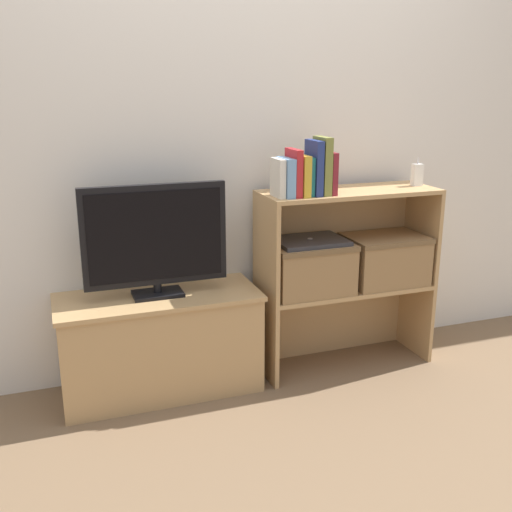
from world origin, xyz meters
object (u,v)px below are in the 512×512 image
storage_basket_left (309,265)px  storage_basket_right (384,257)px  tv_stand (160,343)px  book_ivory (278,178)px  book_teal (307,176)px  baby_monitor (417,175)px  book_crimson (294,173)px  book_skyblue (286,177)px  book_navy (314,168)px  laptop (310,241)px  tv (155,238)px  book_mustard (301,175)px  book_olive (322,166)px  book_maroon (329,173)px

storage_basket_left → storage_basket_right: (0.41, 0.00, 0.00)m
tv_stand → storage_basket_left: size_ratio=2.33×
book_ivory → storage_basket_right: bearing=3.8°
book_teal → baby_monitor: 0.62m
book_teal → book_crimson: bearing=180.0°
book_skyblue → book_navy: book_navy is taller
baby_monitor → laptop: (-0.58, -0.01, -0.28)m
tv → book_ivory: size_ratio=3.71×
book_mustard → book_teal: 0.03m
tv → book_skyblue: 0.63m
book_teal → tv: bearing=173.7°
book_skyblue → storage_basket_right: size_ratio=0.44×
book_mustard → tv: bearing=173.4°
book_teal → book_olive: bearing=0.0°
book_ivory → book_teal: 0.14m
tv_stand → laptop: (0.72, -0.04, 0.43)m
book_crimson → baby_monitor: size_ratio=1.53×
tv → book_olive: 0.81m
book_navy → tv_stand: bearing=173.8°
tv_stand → book_maroon: size_ratio=4.76×
book_crimson → book_navy: 0.10m
book_skyblue → book_olive: 0.18m
book_crimson → storage_basket_right: 0.69m
tv_stand → tv: bearing=-90.0°
book_teal → book_maroon: size_ratio=0.91×
book_skyblue → book_teal: (0.10, 0.00, 0.00)m
tv_stand → book_mustard: bearing=-6.8°
storage_basket_left → baby_monitor: bearing=1.5°
baby_monitor → storage_basket_left: (-0.58, -0.02, -0.40)m
book_teal → book_maroon: 0.11m
tv → book_crimson: 0.68m
storage_basket_left → book_teal: bearing=-134.9°
tv → book_maroon: size_ratio=3.32×
tv → storage_basket_right: tv is taller
book_ivory → book_mustard: 0.11m
book_crimson → book_teal: (0.07, 0.00, -0.02)m
baby_monitor → storage_basket_right: bearing=-174.8°
book_olive → tv_stand: bearing=174.2°
tv → book_teal: 0.73m
book_skyblue → laptop: bearing=15.3°
book_navy → book_skyblue: bearing=180.0°
baby_monitor → tv_stand: bearing=179.0°
book_maroon → book_olive: bearing=-180.0°
baby_monitor → tv: bearing=179.1°
book_mustard → book_teal: size_ratio=1.06×
book_navy → book_olive: book_olive is taller
book_teal → laptop: (0.04, 0.04, -0.31)m
book_ivory → book_teal: bearing=0.0°
storage_basket_right → book_navy: bearing=-174.6°
book_crimson → book_olive: (0.14, 0.00, 0.02)m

